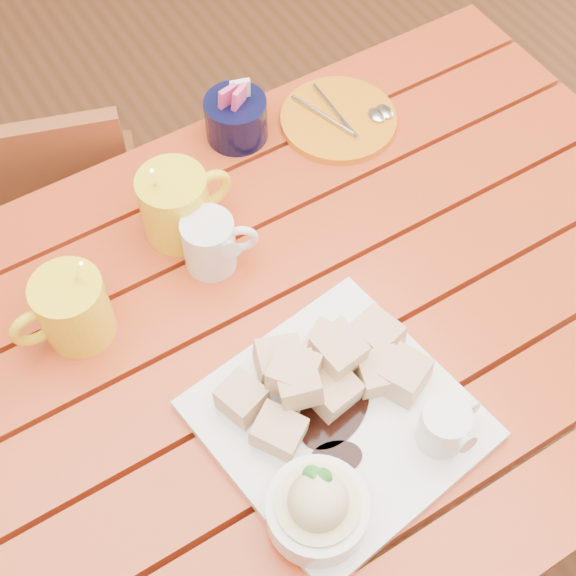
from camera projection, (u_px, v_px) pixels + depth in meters
ground at (295, 511)px, 1.66m from camera, size 5.00×5.00×0.00m
table at (298, 368)px, 1.12m from camera, size 1.20×0.79×0.75m
dessert_plate at (335, 429)px, 0.92m from camera, size 0.32×0.32×0.12m
coffee_mug_left at (71, 309)px, 0.99m from camera, size 0.13×0.09×0.15m
coffee_mug_right at (177, 204)px, 1.08m from camera, size 0.13×0.09×0.16m
cream_pitcher at (211, 242)px, 1.05m from camera, size 0.10×0.09×0.09m
sugar_caddy at (236, 118)px, 1.19m from camera, size 0.09×0.09×0.10m
orange_saucer at (340, 119)px, 1.23m from camera, size 0.18×0.18×0.02m
chair_far at (44, 230)px, 1.50m from camera, size 0.48×0.48×0.80m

